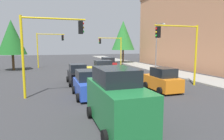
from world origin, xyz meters
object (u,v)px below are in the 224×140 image
at_px(traffic_signal_far_left, 112,46).
at_px(car_black, 78,75).
at_px(delivery_van_green, 117,100).
at_px(car_red, 108,64).
at_px(traffic_signal_near_right, 48,41).
at_px(traffic_signal_far_right, 48,44).
at_px(tree_opposite_side, 12,37).
at_px(car_yellow, 102,69).
at_px(tree_roadside_far, 123,35).
at_px(traffic_signal_near_left, 180,43).
at_px(car_blue, 87,85).
at_px(car_orange, 162,80).
at_px(street_lamp_curbside, 158,42).

height_order(traffic_signal_far_left, car_black, traffic_signal_far_left).
bearing_deg(delivery_van_green, car_red, 164.29).
bearing_deg(traffic_signal_near_right, traffic_signal_far_right, 179.98).
relative_size(tree_opposite_side, car_black, 1.96).
distance_m(traffic_signal_far_right, car_yellow, 13.87).
bearing_deg(car_red, traffic_signal_near_right, -32.30).
bearing_deg(traffic_signal_far_left, tree_roadside_far, 136.01).
distance_m(traffic_signal_near_left, car_black, 10.22).
relative_size(traffic_signal_far_left, car_red, 1.37).
xyz_separation_m(tree_opposite_side, car_black, (13.78, 7.93, -4.12)).
relative_size(traffic_signal_near_right, car_yellow, 1.56).
distance_m(traffic_signal_near_right, car_black, 5.96).
bearing_deg(traffic_signal_near_right, car_black, 147.73).
relative_size(car_red, car_blue, 1.00).
relative_size(traffic_signal_far_left, car_yellow, 1.40).
xyz_separation_m(traffic_signal_near_left, delivery_van_green, (6.67, -8.50, -2.74)).
distance_m(traffic_signal_far_right, car_orange, 23.11).
xyz_separation_m(traffic_signal_far_left, street_lamp_curbside, (10.39, 3.56, 0.57)).
xyz_separation_m(traffic_signal_near_left, street_lamp_curbside, (-9.61, 3.50, 0.33)).
xyz_separation_m(delivery_van_green, car_red, (-20.35, 5.73, -0.39)).
relative_size(traffic_signal_far_right, delivery_van_green, 1.22).
bearing_deg(traffic_signal_near_left, car_blue, -84.25).
xyz_separation_m(traffic_signal_far_left, car_black, (15.78, -8.71, -2.88)).
bearing_deg(street_lamp_curbside, car_yellow, -79.58).
relative_size(traffic_signal_near_left, car_orange, 1.54).
height_order(delivery_van_green, car_blue, delivery_van_green).
distance_m(traffic_signal_far_left, traffic_signal_far_right, 11.37).
distance_m(traffic_signal_far_right, street_lamp_curbside, 18.18).
distance_m(traffic_signal_near_left, street_lamp_curbside, 10.23).
bearing_deg(traffic_signal_near_right, car_yellow, 142.33).
relative_size(tree_roadside_far, car_red, 2.31).
bearing_deg(car_blue, traffic_signal_far_right, -172.89).
xyz_separation_m(delivery_van_green, car_yellow, (-14.67, 3.25, -0.39)).
bearing_deg(delivery_van_green, traffic_signal_far_left, 162.43).
bearing_deg(tree_opposite_side, street_lamp_curbside, 67.45).
relative_size(traffic_signal_far_right, street_lamp_curbside, 0.83).
xyz_separation_m(traffic_signal_near_left, tree_opposite_side, (-18.00, -16.70, 1.00)).
bearing_deg(car_red, car_blue, -22.50).
relative_size(traffic_signal_near_left, car_red, 1.46).
height_order(car_black, car_blue, same).
relative_size(street_lamp_curbside, car_red, 1.80).
relative_size(street_lamp_curbside, car_yellow, 1.85).
height_order(car_red, car_blue, same).
xyz_separation_m(car_yellow, car_blue, (8.89, -3.56, -0.00)).
distance_m(tree_roadside_far, car_red, 13.22).
relative_size(traffic_signal_near_right, tree_opposite_side, 0.77).
bearing_deg(car_black, street_lamp_curbside, 113.74).
bearing_deg(traffic_signal_near_right, car_blue, 71.25).
xyz_separation_m(traffic_signal_near_left, car_red, (-13.69, -2.78, -3.12)).
xyz_separation_m(delivery_van_green, car_orange, (-5.62, 6.06, -0.39)).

